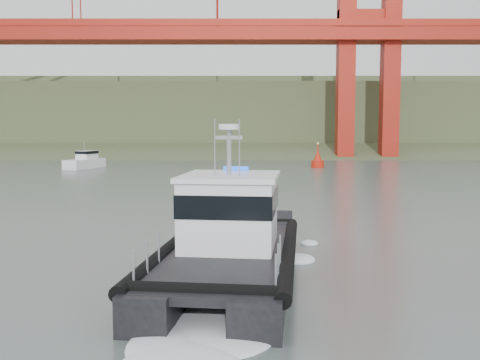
% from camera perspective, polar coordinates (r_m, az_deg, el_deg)
% --- Properties ---
extents(ground, '(400.00, 400.00, 0.00)m').
position_cam_1_polar(ground, '(22.81, 2.64, -7.92)').
color(ground, '#46534E').
rests_on(ground, ground).
extents(headlands, '(500.00, 105.36, 27.12)m').
position_cam_1_polar(headlands, '(147.70, 0.36, 6.04)').
color(headlands, '#3B502E').
rests_on(headlands, ground).
extents(patrol_boat, '(5.56, 12.02, 5.63)m').
position_cam_1_polar(patrol_boat, '(19.00, -1.16, -6.26)').
color(patrol_boat, black).
rests_on(patrol_boat, ground).
extents(motorboat, '(4.42, 7.24, 3.78)m').
position_cam_1_polar(motorboat, '(76.78, -16.17, 1.92)').
color(motorboat, white).
rests_on(motorboat, ground).
extents(nav_buoy, '(1.80, 1.80, 3.75)m').
position_cam_1_polar(nav_buoy, '(75.65, 8.29, 2.06)').
color(nav_buoy, red).
rests_on(nav_buoy, ground).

